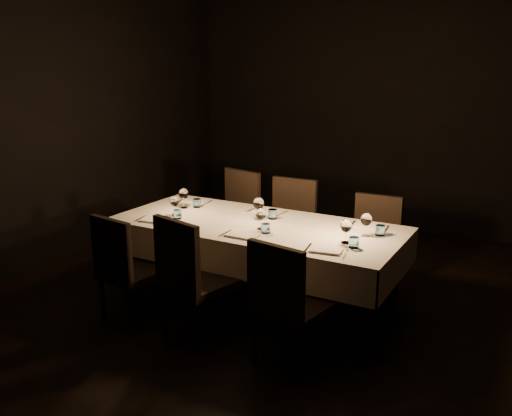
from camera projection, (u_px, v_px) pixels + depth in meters
The scene contains 14 objects.
room at pixel (256, 138), 4.50m from camera, with size 5.01×6.01×3.01m.
dining_table at pixel (256, 232), 4.70m from camera, with size 2.52×1.12×0.76m.
chair_near_left at pixel (124, 265), 4.40m from camera, with size 0.50×0.50×0.93m.
place_setting_near_left at pixel (169, 210), 4.85m from camera, with size 0.34×0.40×0.18m.
chair_near_center at pixel (190, 274), 4.11m from camera, with size 0.58×0.58×1.00m.
place_setting_near_center at pixel (256, 224), 4.43m from camera, with size 0.32×0.40×0.18m.
chair_near_right at pixel (285, 300), 3.73m from camera, with size 0.53×0.53×0.95m.
place_setting_near_right at pixel (342, 237), 4.07m from camera, with size 0.36×0.41×0.19m.
chair_far_left at pixel (234, 215), 5.74m from camera, with size 0.59×0.59×1.01m.
place_setting_far_left at pixel (190, 198), 5.25m from camera, with size 0.36×0.41×0.19m.
chair_far_center at pixel (289, 224), 5.44m from camera, with size 0.48×0.48×0.99m.
place_setting_far_center at pixel (264, 209), 4.86m from camera, with size 0.37×0.42×0.20m.
chair_far_right at pixel (374, 240), 5.03m from camera, with size 0.45×0.45×0.92m.
place_setting_far_right at pixel (370, 224), 4.40m from camera, with size 0.35×0.41×0.19m.
Camera 1 is at (2.20, -3.92, 2.09)m, focal length 38.00 mm.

